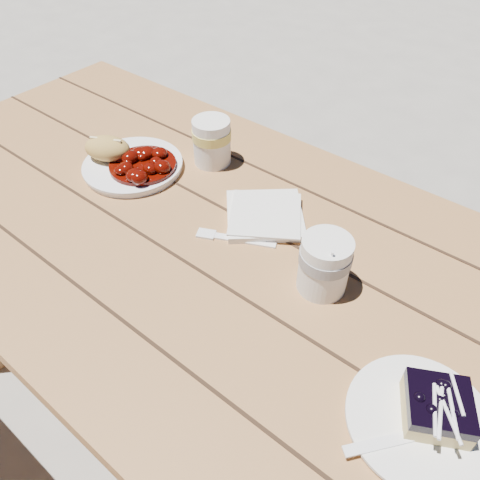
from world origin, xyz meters
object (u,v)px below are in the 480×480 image
Objects in this scene: bread_roll at (107,148)px; dessert_plate at (420,421)px; main_plate at (133,166)px; blueberry_cake at (437,407)px; second_cup at (212,142)px; picnic_table at (280,333)px; coffee_cup at (324,265)px.

bread_roll is 0.54× the size of dessert_plate.
main_plate is 1.95× the size of blueberry_cake.
second_cup is (0.17, 0.16, 0.01)m from bread_roll.
blueberry_cake is 0.70m from second_cup.
blueberry_cake reaches higher than dessert_plate.
second_cup is at bearing 128.08° from blueberry_cake.
bread_roll is 1.00× the size of second_cup.
main_plate is 2.07× the size of second_cup.
main_plate reaches higher than picnic_table.
main_plate is 1.13× the size of dessert_plate.
coffee_cup and second_cup have the same top height.
blueberry_cake is at bearing 56.31° from dessert_plate.
blueberry_cake is 1.06× the size of second_cup.
main_plate is at bearing -131.16° from second_cup.
second_cup is at bearing 154.98° from dessert_plate.
coffee_cup is (0.57, -0.01, 0.01)m from bread_roll.
coffee_cup reaches higher than main_plate.
coffee_cup is (0.52, -0.03, 0.04)m from main_plate.
main_plate is at bearing 168.14° from dessert_plate.
main_plate is 0.78m from blueberry_cake.
coffee_cup is (-0.24, 0.11, 0.02)m from blueberry_cake.
coffee_cup is at bearing -3.50° from main_plate.
coffee_cup is at bearing 25.29° from picnic_table.
main_plate reaches higher than dessert_plate.
bread_roll is at bearing 170.29° from dessert_plate.
picnic_table is at bearing 135.81° from blueberry_cake.
blueberry_cake is at bearing -24.51° from coffee_cup.
picnic_table is at bearing -4.20° from bread_roll.
dessert_plate reaches higher than picnic_table.
coffee_cup is at bearing -1.17° from bread_roll.
bread_roll is 0.82m from dessert_plate.
second_cup is (0.12, 0.14, 0.04)m from main_plate.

